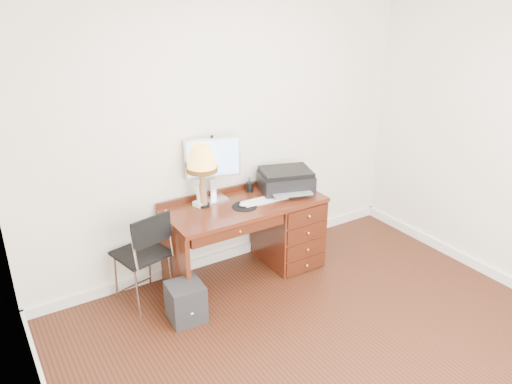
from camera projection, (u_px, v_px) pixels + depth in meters
ground at (338, 355)px, 3.82m from camera, size 4.00×4.00×0.00m
room_shell at (291, 308)px, 4.30m from camera, size 4.00×4.00×4.00m
desk at (273, 227)px, 4.92m from camera, size 1.50×0.67×0.75m
monitor at (212, 161)px, 4.57m from camera, size 0.51×0.23×0.60m
keyboard at (264, 200)px, 4.67m from camera, size 0.45×0.15×0.02m
mouse_pad at (245, 205)px, 4.55m from camera, size 0.23×0.23×0.05m
printer at (286, 180)px, 4.86m from camera, size 0.59×0.52×0.22m
leg_lamp at (202, 163)px, 4.40m from camera, size 0.28×0.28×0.57m
phone at (200, 200)px, 4.55m from camera, size 0.12×0.12×0.21m
pen_cup at (250, 187)px, 4.87m from camera, size 0.07×0.07×0.09m
chair at (143, 250)px, 4.26m from camera, size 0.50×0.50×0.88m
equipment_box at (186, 302)px, 4.18m from camera, size 0.31×0.31×0.34m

